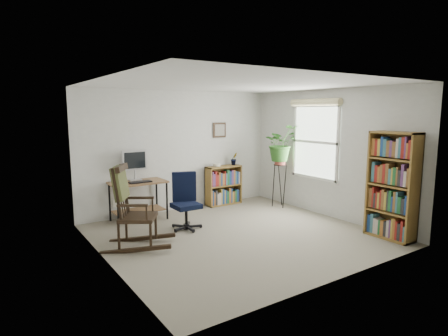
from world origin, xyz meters
TOP-DOWN VIEW (x-y plane):
  - floor at (0.00, 0.00)m, footprint 4.20×4.00m
  - ceiling at (0.00, 0.00)m, footprint 4.20×4.00m
  - wall_back at (0.00, 2.00)m, footprint 4.20×0.00m
  - wall_front at (0.00, -2.00)m, footprint 4.20×0.00m
  - wall_left at (-2.10, 0.00)m, footprint 0.00×4.00m
  - wall_right at (2.10, 0.00)m, footprint 0.00×4.00m
  - window at (2.06, 0.30)m, footprint 0.12×1.20m
  - desk at (-1.02, 1.70)m, footprint 1.00×0.55m
  - monitor at (-1.02, 1.84)m, footprint 0.46×0.16m
  - keyboard at (-1.02, 1.58)m, footprint 0.40×0.15m
  - office_chair at (-0.55, 0.73)m, footprint 0.68×0.68m
  - rocking_chair at (-1.53, 0.37)m, footprint 1.25×1.13m
  - low_bookshelf at (0.94, 1.82)m, footprint 0.79×0.26m
  - tall_bookshelf at (1.92, -1.45)m, footprint 0.32×0.74m
  - plant_stand at (1.80, 1.00)m, footprint 0.34×0.34m
  - spider_plant at (1.80, 1.00)m, footprint 1.69×1.88m
  - potted_plant_small at (1.22, 1.83)m, footprint 0.13×0.24m
  - framed_picture at (0.94, 1.97)m, footprint 0.32×0.04m

SIDE VIEW (x-z plane):
  - floor at x=0.00m, z-range 0.00..0.00m
  - desk at x=-1.02m, z-range 0.00..0.72m
  - low_bookshelf at x=0.94m, z-range 0.00..0.84m
  - office_chair at x=-0.55m, z-range 0.00..0.98m
  - plant_stand at x=1.80m, z-range 0.00..1.05m
  - rocking_chair at x=-1.53m, z-range 0.00..1.25m
  - keyboard at x=-1.02m, z-range 0.72..0.75m
  - tall_bookshelf at x=1.92m, z-range 0.00..1.68m
  - potted_plant_small at x=1.22m, z-range 0.84..0.95m
  - monitor at x=-1.02m, z-range 0.72..1.28m
  - wall_back at x=0.00m, z-range 0.00..2.40m
  - wall_front at x=0.00m, z-range 0.00..2.40m
  - wall_left at x=-2.10m, z-range 0.00..2.40m
  - wall_right at x=2.10m, z-range 0.00..2.40m
  - window at x=2.06m, z-range 0.65..2.15m
  - framed_picture at x=0.94m, z-range 1.44..1.76m
  - spider_plant at x=1.80m, z-range 0.97..2.43m
  - ceiling at x=0.00m, z-range 2.40..2.40m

